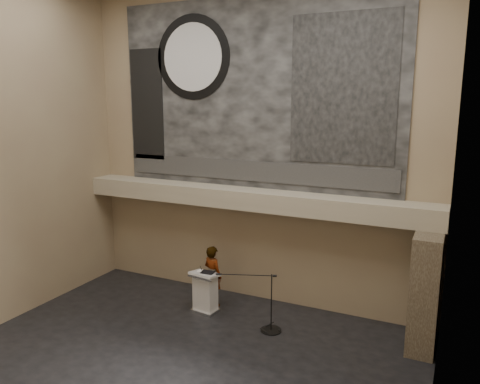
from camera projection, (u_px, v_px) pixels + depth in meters
The scene contains 18 objects.
floor at pixel (175, 366), 9.96m from camera, with size 10.00×10.00×0.00m, color black.
wall_back at pixel (253, 149), 12.66m from camera, with size 10.00×0.02×8.50m, color #866E55.
wall_right at pixel (448, 190), 7.00m from camera, with size 0.02×8.00×8.50m, color #866E55.
soffit at pixel (246, 198), 12.56m from camera, with size 10.00×0.80×0.50m, color gray.
sprinkler_left at pixel (195, 203), 13.25m from camera, with size 0.04×0.04×0.06m, color #B2893D.
sprinkler_right at pixel (314, 217), 11.76m from camera, with size 0.04×0.04×0.06m, color #B2893D.
banner at pixel (253, 94), 12.34m from camera, with size 8.00×0.05×5.00m, color black.
banner_text_strip at pixel (252, 171), 12.71m from camera, with size 7.76×0.02×0.55m, color #2C2C2C.
banner_clock_rim at pixel (193, 57), 12.87m from camera, with size 2.30×2.30×0.02m, color black.
banner_clock_face at pixel (192, 57), 12.86m from camera, with size 1.84×1.84×0.02m, color silver.
banner_building_print at pixel (343, 90), 11.27m from camera, with size 2.60×0.02×3.60m, color black.
banner_brick_print at pixel (147, 105), 13.81m from camera, with size 1.10×0.02×3.20m, color black.
stone_pier at pixel (425, 291), 10.50m from camera, with size 0.60×1.40×2.70m, color #423628.
lectern at pixel (205, 292), 12.37m from camera, with size 0.78×0.60×1.13m.
binder at pixel (208, 272), 12.24m from camera, with size 0.32×0.26×0.04m, color black.
papers at pixel (200, 272), 12.33m from camera, with size 0.19×0.26×0.01m, color white.
speaker_person at pixel (213, 276), 12.75m from camera, with size 0.61×0.40×1.68m, color beige.
mic_stand at pixel (269, 322), 11.42m from camera, with size 1.53×0.75×1.47m.
Camera 1 is at (5.16, -7.54, 5.60)m, focal length 35.00 mm.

